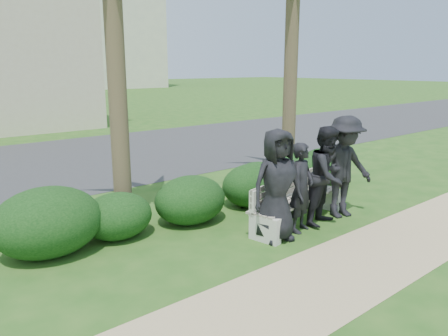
{
  "coord_description": "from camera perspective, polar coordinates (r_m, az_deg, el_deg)",
  "views": [
    {
      "loc": [
        -5.81,
        -5.06,
        2.81
      ],
      "look_at": [
        -0.75,
        1.0,
        0.97
      ],
      "focal_mm": 35.0,
      "sensor_mm": 36.0,
      "label": 1
    }
  ],
  "objects": [
    {
      "name": "ground",
      "position": [
        8.2,
        8.58,
        -7.06
      ],
      "size": [
        160.0,
        160.0,
        0.0
      ],
      "primitive_type": "plane",
      "color": "#225117",
      "rests_on": "ground"
    },
    {
      "name": "footpath",
      "position": [
        7.23,
        19.47,
        -10.53
      ],
      "size": [
        30.0,
        1.6,
        0.01
      ],
      "primitive_type": "cube",
      "color": "tan",
      "rests_on": "ground"
    },
    {
      "name": "asphalt_street",
      "position": [
        14.56,
        -15.6,
        1.53
      ],
      "size": [
        160.0,
        8.0,
        0.01
      ],
      "primitive_type": "cube",
      "color": "#2D2D30",
      "rests_on": "ground"
    },
    {
      "name": "park_bench",
      "position": [
        8.1,
        9.61,
        -4.57
      ],
      "size": [
        2.45,
        0.95,
        0.82
      ],
      "rotation": [
        0.0,
        0.0,
        0.18
      ],
      "color": "gray",
      "rests_on": "ground"
    },
    {
      "name": "man_a",
      "position": [
        7.13,
        6.95,
        -2.26
      ],
      "size": [
        1.03,
        0.8,
        1.86
      ],
      "primitive_type": "imported",
      "rotation": [
        0.0,
        0.0,
        -0.25
      ],
      "color": "black",
      "rests_on": "ground"
    },
    {
      "name": "man_b",
      "position": [
        7.6,
        10.12,
        -2.55
      ],
      "size": [
        0.66,
        0.53,
        1.56
      ],
      "primitive_type": "imported",
      "rotation": [
        0.0,
        0.0,
        0.3
      ],
      "color": "black",
      "rests_on": "ground"
    },
    {
      "name": "man_c",
      "position": [
        8.04,
        13.34,
        -0.99
      ],
      "size": [
        1.0,
        0.86,
        1.79
      ],
      "primitive_type": "imported",
      "rotation": [
        0.0,
        0.0,
        0.23
      ],
      "color": "black",
      "rests_on": "ground"
    },
    {
      "name": "man_d",
      "position": [
        8.49,
        15.4,
        0.11
      ],
      "size": [
        1.38,
        1.0,
        1.93
      ],
      "primitive_type": "imported",
      "rotation": [
        0.0,
        0.0,
        -0.24
      ],
      "color": "black",
      "rests_on": "ground"
    },
    {
      "name": "hedge_a",
      "position": [
        7.18,
        -22.05,
        -6.3
      ],
      "size": [
        1.65,
        1.37,
        1.08
      ],
      "primitive_type": "ellipsoid",
      "color": "black",
      "rests_on": "ground"
    },
    {
      "name": "hedge_b",
      "position": [
        7.54,
        -13.82,
        -5.95
      ],
      "size": [
        1.21,
        1.0,
        0.79
      ],
      "primitive_type": "ellipsoid",
      "color": "black",
      "rests_on": "ground"
    },
    {
      "name": "hedge_c",
      "position": [
        8.04,
        -4.42,
        -3.99
      ],
      "size": [
        1.37,
        1.13,
        0.89
      ],
      "primitive_type": "ellipsoid",
      "color": "black",
      "rests_on": "ground"
    },
    {
      "name": "hedge_d",
      "position": [
        9.7,
        4.4,
        -1.35
      ],
      "size": [
        1.2,
        0.99,
        0.78
      ],
      "primitive_type": "ellipsoid",
      "color": "black",
      "rests_on": "ground"
    },
    {
      "name": "hedge_e",
      "position": [
        10.12,
        9.26,
        -0.47
      ],
      "size": [
        1.4,
        1.16,
        0.92
      ],
      "primitive_type": "ellipsoid",
      "color": "black",
      "rests_on": "ground"
    },
    {
      "name": "hedge_f",
      "position": [
        11.03,
        12.79,
        0.41
      ],
      "size": [
        1.35,
        1.11,
        0.88
      ],
      "primitive_type": "ellipsoid",
      "color": "black",
      "rests_on": "ground"
    },
    {
      "name": "hedge_extra",
      "position": [
        9.01,
        3.81,
        -2.08
      ],
      "size": [
        1.37,
        1.13,
        0.89
      ],
      "primitive_type": "ellipsoid",
      "color": "black",
      "rests_on": "ground"
    }
  ]
}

